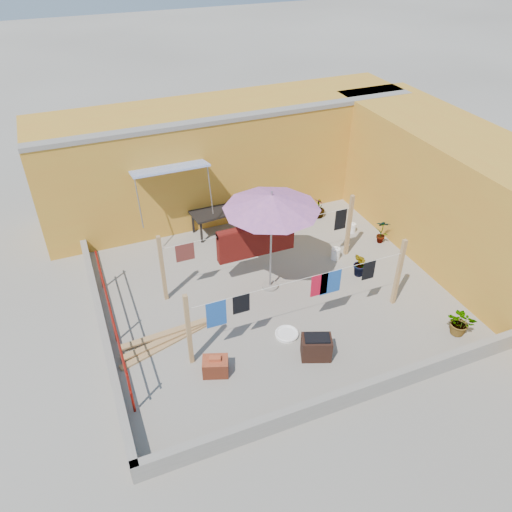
# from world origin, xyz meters

# --- Properties ---
(ground) EXTENTS (80.00, 80.00, 0.00)m
(ground) POSITION_xyz_m (0.00, 0.00, 0.00)
(ground) COLOR #9E998E
(ground) RESTS_ON ground
(wall_back) EXTENTS (11.00, 3.27, 3.21)m
(wall_back) POSITION_xyz_m (0.50, 4.69, 1.61)
(wall_back) COLOR #BD8B29
(wall_back) RESTS_ON ground
(wall_right) EXTENTS (2.40, 9.00, 3.20)m
(wall_right) POSITION_xyz_m (5.20, 0.00, 1.60)
(wall_right) COLOR #BD8B29
(wall_right) RESTS_ON ground
(parapet_front) EXTENTS (8.30, 0.16, 0.44)m
(parapet_front) POSITION_xyz_m (0.00, -3.58, 0.22)
(parapet_front) COLOR gray
(parapet_front) RESTS_ON ground
(parapet_left) EXTENTS (0.16, 7.30, 0.44)m
(parapet_left) POSITION_xyz_m (-4.08, 0.00, 0.22)
(parapet_left) COLOR gray
(parapet_left) RESTS_ON ground
(red_railing) EXTENTS (0.05, 4.20, 1.10)m
(red_railing) POSITION_xyz_m (-3.85, -0.20, 0.72)
(red_railing) COLOR #A21810
(red_railing) RESTS_ON ground
(clothesline_rig) EXTENTS (5.09, 2.35, 1.80)m
(clothesline_rig) POSITION_xyz_m (-0.13, 0.54, 1.08)
(clothesline_rig) COLOR tan
(clothesline_rig) RESTS_ON ground
(patio_umbrella) EXTENTS (2.47, 2.47, 2.68)m
(patio_umbrella) POSITION_xyz_m (0.00, 0.25, 2.41)
(patio_umbrella) COLOR gray
(patio_umbrella) RESTS_ON ground
(outdoor_table) EXTENTS (1.57, 0.91, 0.70)m
(outdoor_table) POSITION_xyz_m (-0.35, 3.20, 0.63)
(outdoor_table) COLOR black
(outdoor_table) RESTS_ON ground
(brick_stack) EXTENTS (0.61, 0.53, 0.45)m
(brick_stack) POSITION_xyz_m (-2.13, -1.88, 0.19)
(brick_stack) COLOR #A74226
(brick_stack) RESTS_ON ground
(lumber_pile) EXTENTS (2.35, 0.82, 0.14)m
(lumber_pile) POSITION_xyz_m (-2.79, -0.61, 0.07)
(lumber_pile) COLOR tan
(lumber_pile) RESTS_ON ground
(brazier) EXTENTS (0.73, 0.61, 0.56)m
(brazier) POSITION_xyz_m (-0.03, -2.25, 0.27)
(brazier) COLOR black
(brazier) RESTS_ON ground
(white_basin) EXTENTS (0.53, 0.53, 0.09)m
(white_basin) POSITION_xyz_m (-0.33, -1.46, 0.05)
(white_basin) COLOR white
(white_basin) RESTS_ON ground
(water_jug_a) EXTENTS (0.24, 0.24, 0.37)m
(water_jug_a) POSITION_xyz_m (2.12, 0.71, 0.16)
(water_jug_a) COLOR white
(water_jug_a) RESTS_ON ground
(water_jug_b) EXTENTS (0.20, 0.20, 0.31)m
(water_jug_b) POSITION_xyz_m (3.24, 1.69, 0.14)
(water_jug_b) COLOR white
(water_jug_b) RESTS_ON ground
(green_hose) EXTENTS (0.49, 0.49, 0.07)m
(green_hose) POSITION_xyz_m (2.45, 3.20, 0.03)
(green_hose) COLOR #1A7624
(green_hose) RESTS_ON ground
(plant_back_a) EXTENTS (0.92, 0.91, 0.77)m
(plant_back_a) POSITION_xyz_m (1.54, 3.20, 0.39)
(plant_back_a) COLOR #185217
(plant_back_a) RESTS_ON ground
(plant_back_b) EXTENTS (0.45, 0.45, 0.63)m
(plant_back_b) POSITION_xyz_m (2.74, 2.82, 0.31)
(plant_back_b) COLOR #185217
(plant_back_b) RESTS_ON ground
(plant_right_a) EXTENTS (0.48, 0.44, 0.75)m
(plant_right_a) POSITION_xyz_m (3.70, 0.92, 0.37)
(plant_right_a) COLOR #185217
(plant_right_a) RESTS_ON ground
(plant_right_b) EXTENTS (0.38, 0.44, 0.72)m
(plant_right_b) POSITION_xyz_m (2.31, -0.19, 0.36)
(plant_right_b) COLOR #185217
(plant_right_b) RESTS_ON ground
(plant_right_c) EXTENTS (0.79, 0.79, 0.67)m
(plant_right_c) POSITION_xyz_m (3.23, -2.84, 0.33)
(plant_right_c) COLOR #185217
(plant_right_c) RESTS_ON ground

